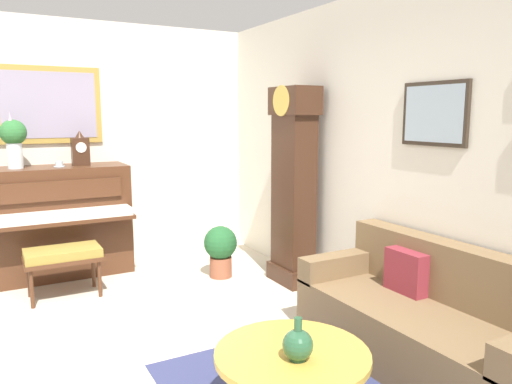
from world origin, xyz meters
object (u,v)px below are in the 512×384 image
piano (60,221)px  mantel_clock (80,150)px  flower_vase (13,138)px  green_jug (298,345)px  couch (427,322)px  teacup (59,165)px  coffee_table (292,357)px  potted_plant (221,248)px  grandfather_clock (294,191)px  piano_bench (63,256)px

piano → mantel_clock: mantel_clock is taller
flower_vase → green_jug: (3.52, 1.15, -0.99)m
couch → teacup: 3.93m
green_jug → flower_vase: bearing=-161.9°
coffee_table → teacup: teacup is taller
mantel_clock → potted_plant: mantel_clock is taller
flower_vase → green_jug: flower_vase is taller
piano → potted_plant: size_ratio=2.57×
grandfather_clock → mantel_clock: size_ratio=5.34×
teacup → piano: bearing=-143.6°
potted_plant → mantel_clock: bearing=-125.9°
couch → mantel_clock: bearing=-152.7°
piano → teacup: 0.62m
couch → flower_vase: size_ratio=3.28×
mantel_clock → potted_plant: bearing=54.1°
piano_bench → teacup: size_ratio=6.03×
couch → teacup: bearing=-149.5°
teacup → potted_plant: bearing=59.4°
green_jug → potted_plant: green_jug is taller
couch → potted_plant: 2.47m
coffee_table → piano: bearing=-167.2°
piano → mantel_clock: 0.80m
piano → grandfather_clock: 2.55m
mantel_clock → flower_vase: flower_vase is taller
couch → potted_plant: (-2.42, -0.47, 0.01)m
mantel_clock → flower_vase: bearing=-90.0°
piano → green_jug: piano is taller
couch → piano: bearing=-149.4°
flower_vase → potted_plant: flower_vase is taller
grandfather_clock → potted_plant: grandfather_clock is taller
grandfather_clock → coffee_table: bearing=-33.1°
grandfather_clock → potted_plant: size_ratio=3.62×
piano_bench → flower_vase: 1.36m
grandfather_clock → couch: 2.02m
piano → mantel_clock: size_ratio=3.79×
teacup → flower_vase: bearing=-94.3°
couch → flower_vase: flower_vase is taller
couch → green_jug: (0.19, -1.21, 0.20)m
piano_bench → green_jug: 2.92m
piano → piano_bench: bearing=-6.0°
mantel_clock → flower_vase: size_ratio=0.66×
flower_vase → potted_plant: size_ratio=1.04×
flower_vase → piano: bearing=90.2°
mantel_clock → green_jug: bearing=8.2°
piano → potted_plant: bearing=58.9°
piano → green_jug: (3.52, 0.76, -0.09)m
teacup → potted_plant: teacup is taller
piano → coffee_table: 3.52m
grandfather_clock → potted_plant: (-0.51, -0.60, -0.64)m
piano → teacup: teacup is taller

